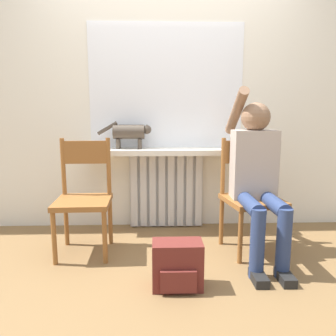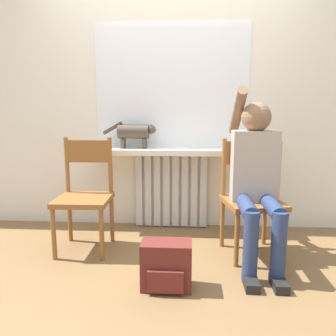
{
  "view_description": "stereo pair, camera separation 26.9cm",
  "coord_description": "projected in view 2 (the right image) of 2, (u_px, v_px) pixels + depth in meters",
  "views": [
    {
      "loc": [
        -0.09,
        -1.97,
        1.12
      ],
      "look_at": [
        0.0,
        0.68,
        0.67
      ],
      "focal_mm": 35.0,
      "sensor_mm": 36.0,
      "label": 1
    },
    {
      "loc": [
        0.18,
        -1.97,
        1.12
      ],
      "look_at": [
        0.0,
        0.68,
        0.67
      ],
      "focal_mm": 35.0,
      "sensor_mm": 36.0,
      "label": 2
    }
  ],
  "objects": [
    {
      "name": "person",
      "position": [
        256.0,
        174.0,
        2.43
      ],
      "size": [
        0.36,
        1.01,
        1.31
      ],
      "color": "navy",
      "rests_on": "ground_plane"
    },
    {
      "name": "window_glass",
      "position": [
        172.0,
        86.0,
        3.08
      ],
      "size": [
        1.44,
        0.01,
        1.15
      ],
      "color": "white",
      "rests_on": "windowsill"
    },
    {
      "name": "windowsill",
      "position": [
        171.0,
        151.0,
        3.05
      ],
      "size": [
        1.5,
        0.28,
        0.05
      ],
      "color": "white",
      "rests_on": "radiator"
    },
    {
      "name": "wall_with_window",
      "position": [
        172.0,
        88.0,
        3.12
      ],
      "size": [
        7.0,
        0.06,
        2.7
      ],
      "color": "white",
      "rests_on": "ground_plane"
    },
    {
      "name": "chair_right",
      "position": [
        251.0,
        196.0,
        2.58
      ],
      "size": [
        0.49,
        0.49,
        0.91
      ],
      "rotation": [
        0.0,
        0.0,
        0.19
      ],
      "color": "brown",
      "rests_on": "ground_plane"
    },
    {
      "name": "cat",
      "position": [
        135.0,
        132.0,
        3.06
      ],
      "size": [
        0.5,
        0.13,
        0.25
      ],
      "color": "#4C4238",
      "rests_on": "windowsill"
    },
    {
      "name": "backpack",
      "position": [
        166.0,
        266.0,
        2.1
      ],
      "size": [
        0.32,
        0.21,
        0.31
      ],
      "color": "maroon",
      "rests_on": "ground_plane"
    },
    {
      "name": "chair_left",
      "position": [
        85.0,
        194.0,
        2.67
      ],
      "size": [
        0.43,
        0.43,
        0.91
      ],
      "rotation": [
        0.0,
        0.0,
        0.03
      ],
      "color": "brown",
      "rests_on": "ground_plane"
    },
    {
      "name": "ground_plane",
      "position": [
        161.0,
        286.0,
        2.14
      ],
      "size": [
        12.0,
        12.0,
        0.0
      ],
      "primitive_type": "plane",
      "color": "brown"
    },
    {
      "name": "radiator",
      "position": [
        171.0,
        190.0,
        3.21
      ],
      "size": [
        0.71,
        0.08,
        0.74
      ],
      "color": "silver",
      "rests_on": "ground_plane"
    }
  ]
}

